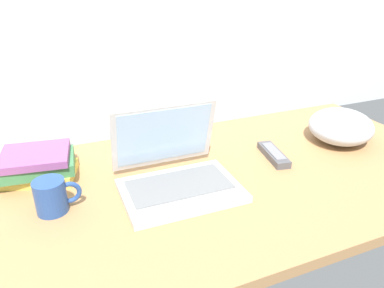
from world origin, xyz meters
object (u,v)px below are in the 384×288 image
Objects in this scene: laptop at (175,171)px; coffee_mug at (52,196)px; remote_control_near at (273,154)px; cushion at (341,126)px; book_stack at (37,165)px.

laptop reaches higher than coffee_mug.
remote_control_near is (0.66, 0.03, -0.03)m from coffee_mug.
laptop is 0.32m from coffee_mug.
cushion reaches higher than coffee_mug.
laptop reaches higher than remote_control_near.
cushion reaches higher than book_stack.
laptop is 1.36× the size of book_stack.
laptop is 0.39m from book_stack.
remote_control_near is at bearing -174.91° from cushion.
remote_control_near is 0.72× the size of book_stack.
coffee_mug is at bearing -177.40° from remote_control_near.
laptop is at bearing -174.57° from remote_control_near.
book_stack is (-0.69, 0.15, 0.03)m from remote_control_near.
laptop is at bearing -28.35° from book_stack.
remote_control_near is 0.65× the size of cushion.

